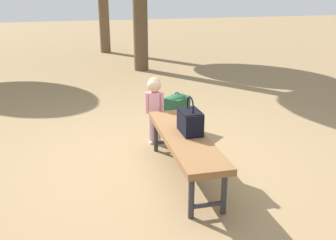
# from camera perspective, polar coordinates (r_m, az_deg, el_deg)

# --- Properties ---
(ground_plane) EXTENTS (40.00, 40.00, 0.00)m
(ground_plane) POSITION_cam_1_polar(r_m,az_deg,el_deg) (4.17, -1.68, -6.18)
(ground_plane) COLOR #8C704C
(ground_plane) RESTS_ON ground
(park_bench) EXTENTS (1.62, 0.49, 0.45)m
(park_bench) POSITION_cam_1_polar(r_m,az_deg,el_deg) (3.67, 2.51, -3.13)
(park_bench) COLOR brown
(park_bench) RESTS_ON ground
(handbag) EXTENTS (0.33, 0.20, 0.37)m
(handbag) POSITION_cam_1_polar(r_m,az_deg,el_deg) (3.67, 3.35, -0.07)
(handbag) COLOR black
(handbag) RESTS_ON park_bench
(child_standing) EXTENTS (0.17, 0.21, 0.82)m
(child_standing) POSITION_cam_1_polar(r_m,az_deg,el_deg) (4.46, -2.06, 2.98)
(child_standing) COLOR #E5B2C6
(child_standing) RESTS_ON ground
(backpack_large) EXTENTS (0.37, 0.38, 0.52)m
(backpack_large) POSITION_cam_1_polar(r_m,az_deg,el_deg) (4.98, 1.40, 1.35)
(backpack_large) COLOR #1E4C2D
(backpack_large) RESTS_ON ground
(backpack_small) EXTENTS (0.17, 0.19, 0.28)m
(backpack_small) POSITION_cam_1_polar(r_m,az_deg,el_deg) (4.08, 3.34, -4.58)
(backpack_small) COLOR #1E4C2D
(backpack_small) RESTS_ON ground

